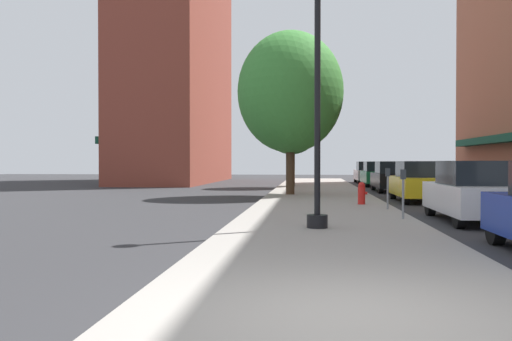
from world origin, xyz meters
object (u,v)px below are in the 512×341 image
(fire_hydrant, at_px, (362,193))
(tree_near, at_px, (292,118))
(car_white, at_px, (473,192))
(car_black, at_px, (392,177))
(car_yellow, at_px, (419,182))
(car_silver, at_px, (368,173))
(parking_meter_near, at_px, (388,183))
(car_green, at_px, (377,174))
(parking_meter_far, at_px, (403,188))
(tree_mid, at_px, (290,92))
(lamppost, at_px, (317,93))

(fire_hydrant, height_order, tree_near, tree_near)
(car_white, bearing_deg, car_black, 91.72)
(car_yellow, distance_m, car_silver, 19.52)
(car_white, xyz_separation_m, car_silver, (0.00, 26.87, 0.00))
(parking_meter_near, xyz_separation_m, car_yellow, (1.95, 5.02, -0.14))
(parking_meter_near, height_order, tree_near, tree_near)
(fire_hydrant, bearing_deg, car_green, 81.26)
(parking_meter_near, height_order, car_black, car_black)
(parking_meter_far, distance_m, car_green, 21.68)
(car_green, bearing_deg, tree_mid, -113.74)
(tree_mid, relative_size, car_silver, 1.77)
(car_yellow, xyz_separation_m, car_black, (0.00, 7.28, 0.00))
(tree_near, bearing_deg, parking_meter_near, -77.60)
(parking_meter_far, bearing_deg, tree_mid, 107.93)
(lamppost, bearing_deg, car_green, 79.88)
(parking_meter_near, relative_size, car_silver, 0.30)
(lamppost, distance_m, car_yellow, 11.17)
(car_white, bearing_deg, tree_mid, 119.91)
(lamppost, bearing_deg, parking_meter_near, 65.46)
(parking_meter_near, xyz_separation_m, parking_meter_far, (0.00, -2.83, 0.00))
(lamppost, relative_size, car_green, 1.37)
(lamppost, relative_size, car_black, 1.37)
(parking_meter_near, distance_m, tree_near, 17.20)
(parking_meter_far, distance_m, car_yellow, 8.09)
(parking_meter_far, bearing_deg, car_white, 14.58)
(fire_hydrant, bearing_deg, tree_mid, 115.99)
(car_yellow, relative_size, car_black, 1.00)
(parking_meter_far, bearing_deg, fire_hydrant, 97.47)
(tree_mid, xyz_separation_m, car_green, (5.33, 11.14, -4.07))
(tree_near, bearing_deg, parking_meter_far, -79.37)
(lamppost, xyz_separation_m, car_black, (4.25, 17.33, -2.39))
(parking_meter_far, relative_size, car_white, 0.30)
(car_green, bearing_deg, lamppost, -98.27)
(car_black, height_order, car_silver, same)
(parking_meter_near, xyz_separation_m, tree_near, (-3.62, 16.45, 3.45))
(tree_near, xyz_separation_m, tree_mid, (0.23, -8.83, 0.48))
(fire_hydrant, height_order, tree_mid, tree_mid)
(lamppost, xyz_separation_m, parking_meter_near, (2.30, 5.03, -2.25))
(lamppost, distance_m, parking_meter_far, 3.90)
(tree_mid, relative_size, car_black, 1.77)
(car_silver, bearing_deg, parking_meter_near, -96.07)
(fire_hydrant, xyz_separation_m, tree_near, (-2.99, 14.48, 3.88))
(lamppost, height_order, car_green, lamppost)
(car_yellow, height_order, car_black, same)
(car_black, bearing_deg, car_green, 88.22)
(fire_hydrant, xyz_separation_m, parking_meter_near, (0.63, -1.98, 0.43))
(parking_meter_far, relative_size, car_black, 0.30)
(fire_hydrant, xyz_separation_m, car_yellow, (2.58, 3.04, 0.29))
(car_silver, bearing_deg, tree_mid, -109.03)
(parking_meter_far, height_order, car_white, car_white)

